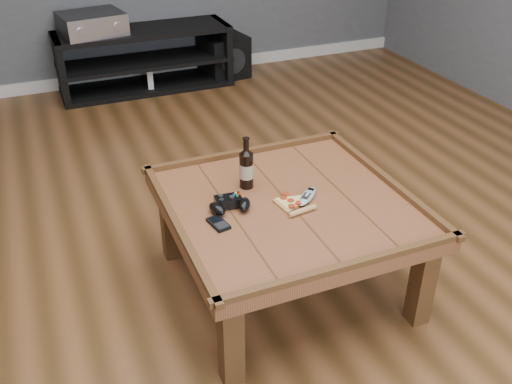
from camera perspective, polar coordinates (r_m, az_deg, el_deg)
name	(u,v)px	position (r m, az deg, el deg)	size (l,w,h in m)	color
ground	(285,284)	(2.68, 2.94, -9.21)	(6.00, 6.00, 0.00)	#452B13
baseboard	(141,74)	(5.19, -11.44, 11.53)	(5.00, 0.02, 0.10)	silver
coffee_table	(288,214)	(2.44, 3.19, -2.19)	(1.03, 1.03, 0.48)	brown
media_console	(145,60)	(4.90, -11.05, 12.85)	(1.40, 0.45, 0.50)	black
beer_bottle	(246,168)	(2.47, -0.97, 2.46)	(0.06, 0.06, 0.24)	black
game_controller	(230,204)	(2.35, -2.64, -1.22)	(0.20, 0.14, 0.05)	black
pizza_slice	(292,204)	(2.39, 3.65, -1.16)	(0.17, 0.25, 0.02)	tan
smartphone	(218,223)	(2.27, -3.78, -3.15)	(0.08, 0.12, 0.01)	black
remote_control	(307,196)	(2.44, 5.14, -0.43)	(0.16, 0.15, 0.02)	#A1A8AF
av_receiver	(92,24)	(4.75, -16.09, 15.88)	(0.52, 0.46, 0.16)	black
subwoofer	(224,56)	(5.14, -3.22, 13.43)	(0.40, 0.40, 0.36)	black
game_console	(150,79)	(4.89, -10.53, 11.06)	(0.13, 0.20, 0.23)	slate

